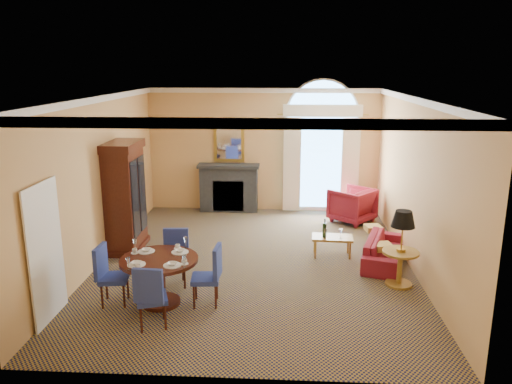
# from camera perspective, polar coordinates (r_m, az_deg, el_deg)

# --- Properties ---
(ground) EXTENTS (7.50, 7.50, 0.00)m
(ground) POSITION_cam_1_polar(r_m,az_deg,el_deg) (9.89, -0.18, -8.03)
(ground) COLOR #14183F
(ground) RESTS_ON ground
(room_envelope) EXTENTS (6.04, 7.52, 3.45)m
(room_envelope) POSITION_cam_1_polar(r_m,az_deg,el_deg) (9.90, -0.09, 7.04)
(room_envelope) COLOR #E3B16C
(room_envelope) RESTS_ON ground
(armoire) EXTENTS (0.65, 1.15, 2.27)m
(armoire) POSITION_cam_1_polar(r_m,az_deg,el_deg) (10.63, -14.76, -0.71)
(armoire) COLOR black
(armoire) RESTS_ON ground
(dining_table) EXTENTS (1.25, 1.25, 0.99)m
(dining_table) POSITION_cam_1_polar(r_m,az_deg,el_deg) (8.20, -10.97, -8.78)
(dining_table) COLOR black
(dining_table) RESTS_ON ground
(dining_chair_north) EXTENTS (0.55, 0.55, 0.99)m
(dining_chair_north) POSITION_cam_1_polar(r_m,az_deg,el_deg) (8.91, -9.27, -6.92)
(dining_chair_north) COLOR navy
(dining_chair_north) RESTS_ON ground
(dining_chair_south) EXTENTS (0.55, 0.55, 0.99)m
(dining_chair_south) POSITION_cam_1_polar(r_m,az_deg,el_deg) (7.50, -12.01, -11.28)
(dining_chair_south) COLOR navy
(dining_chair_south) RESTS_ON ground
(dining_chair_east) EXTENTS (0.48, 0.47, 0.99)m
(dining_chair_east) POSITION_cam_1_polar(r_m,az_deg,el_deg) (8.09, -5.15, -9.04)
(dining_chair_east) COLOR navy
(dining_chair_east) RESTS_ON ground
(dining_chair_west) EXTENTS (0.49, 0.49, 0.99)m
(dining_chair_west) POSITION_cam_1_polar(r_m,az_deg,el_deg) (8.42, -16.59, -8.65)
(dining_chair_west) COLOR navy
(dining_chair_west) RESTS_ON ground
(sofa) EXTENTS (1.17, 1.86, 0.51)m
(sofa) POSITION_cam_1_polar(r_m,az_deg,el_deg) (10.12, 14.54, -6.45)
(sofa) COLOR maroon
(sofa) RESTS_ON ground
(armchair) EXTENTS (1.30, 1.30, 0.85)m
(armchair) POSITION_cam_1_polar(r_m,az_deg,el_deg) (12.48, 10.90, -1.46)
(armchair) COLOR maroon
(armchair) RESTS_ON ground
(coffee_table) EXTENTS (0.84, 0.50, 0.80)m
(coffee_table) POSITION_cam_1_polar(r_m,az_deg,el_deg) (10.18, 8.63, -5.13)
(coffee_table) COLOR #A77D32
(coffee_table) RESTS_ON ground
(side_table) EXTENTS (0.63, 0.63, 1.33)m
(side_table) POSITION_cam_1_polar(r_m,az_deg,el_deg) (8.97, 16.33, -5.15)
(side_table) COLOR #A77D32
(side_table) RESTS_ON ground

